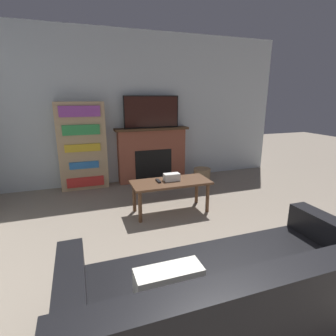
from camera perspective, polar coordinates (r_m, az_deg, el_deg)
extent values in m
cube|color=silver|center=(4.96, -7.77, 12.49)|extent=(5.91, 0.06, 2.70)
cube|color=brown|center=(5.01, -3.51, 2.72)|extent=(1.28, 0.22, 0.98)
cube|color=black|center=(4.94, -3.12, 0.84)|extent=(0.70, 0.01, 0.54)
cube|color=#4C331E|center=(4.91, -3.54, 8.52)|extent=(1.38, 0.28, 0.04)
cube|color=black|center=(4.88, -3.60, 12.11)|extent=(1.03, 0.03, 0.58)
cube|color=#331914|center=(4.87, -3.55, 12.10)|extent=(0.99, 0.01, 0.54)
cube|color=black|center=(2.01, 13.61, -27.80)|extent=(2.10, 1.00, 0.43)
cube|color=black|center=(1.51, 24.13, -25.39)|extent=(2.10, 0.16, 0.39)
cube|color=silver|center=(1.54, 0.20, -25.35)|extent=(0.36, 0.14, 0.28)
cube|color=brown|center=(3.62, 0.61, -3.13)|extent=(1.09, 0.48, 0.03)
cylinder|color=brown|center=(3.41, -6.10, -8.44)|extent=(0.05, 0.05, 0.42)
cylinder|color=brown|center=(3.73, 8.59, -6.43)|extent=(0.05, 0.05, 0.42)
cylinder|color=brown|center=(3.73, -7.36, -6.34)|extent=(0.05, 0.05, 0.42)
cylinder|color=brown|center=(4.02, 6.24, -4.69)|extent=(0.05, 0.05, 0.42)
cube|color=white|center=(3.63, 0.81, -1.97)|extent=(0.22, 0.12, 0.10)
cube|color=black|center=(3.60, -2.08, -2.82)|extent=(0.04, 0.15, 0.02)
cube|color=tan|center=(4.77, -18.11, 4.50)|extent=(0.80, 0.26, 1.50)
cube|color=red|center=(4.77, -17.47, -2.90)|extent=(0.61, 0.03, 0.17)
cube|color=#2D70B7|center=(4.69, -17.76, 0.59)|extent=(0.48, 0.03, 0.12)
cube|color=gold|center=(4.62, -18.06, 4.19)|extent=(0.58, 0.03, 0.13)
cube|color=green|center=(4.58, -18.37, 7.88)|extent=(0.59, 0.03, 0.17)
cube|color=purple|center=(4.55, -18.68, 11.62)|extent=(0.65, 0.03, 0.18)
cylinder|color=tan|center=(5.12, 7.40, -1.41)|extent=(0.32, 0.32, 0.24)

